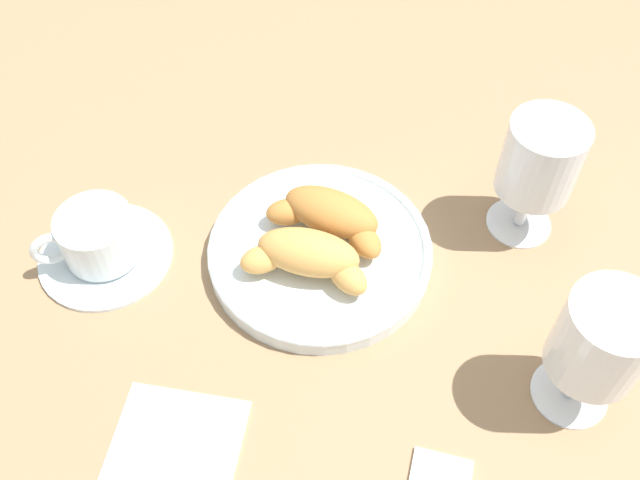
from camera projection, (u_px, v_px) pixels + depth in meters
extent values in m
plane|color=#997551|center=(331.00, 271.00, 0.72)|extent=(2.20, 2.20, 0.00)
cylinder|color=silver|center=(320.00, 253.00, 0.72)|extent=(0.23, 0.23, 0.02)
torus|color=silver|center=(320.00, 248.00, 0.71)|extent=(0.23, 0.23, 0.01)
ellipsoid|color=#BC7A38|center=(331.00, 212.00, 0.71)|extent=(0.10, 0.06, 0.04)
ellipsoid|color=#BC7A38|center=(288.00, 212.00, 0.72)|extent=(0.05, 0.05, 0.03)
ellipsoid|color=#BC7A38|center=(365.00, 241.00, 0.70)|extent=(0.05, 0.05, 0.03)
ellipsoid|color=#D6994C|center=(308.00, 252.00, 0.68)|extent=(0.11, 0.08, 0.04)
ellipsoid|color=#D6994C|center=(262.00, 259.00, 0.68)|extent=(0.05, 0.05, 0.03)
ellipsoid|color=#D6994C|center=(348.00, 277.00, 0.67)|extent=(0.05, 0.04, 0.03)
cylinder|color=silver|center=(106.00, 254.00, 0.73)|extent=(0.14, 0.14, 0.01)
cylinder|color=silver|center=(98.00, 236.00, 0.70)|extent=(0.08, 0.08, 0.05)
cylinder|color=brown|center=(93.00, 222.00, 0.68)|extent=(0.07, 0.07, 0.01)
torus|color=silver|center=(51.00, 249.00, 0.69)|extent=(0.03, 0.04, 0.04)
cylinder|color=white|center=(519.00, 222.00, 0.75)|extent=(0.07, 0.07, 0.01)
cylinder|color=white|center=(525.00, 204.00, 0.73)|extent=(0.01, 0.01, 0.05)
cylinder|color=white|center=(541.00, 158.00, 0.68)|extent=(0.08, 0.08, 0.08)
cylinder|color=yellow|center=(540.00, 161.00, 0.68)|extent=(0.07, 0.07, 0.07)
cylinder|color=white|center=(568.00, 394.00, 0.63)|extent=(0.07, 0.07, 0.01)
cylinder|color=white|center=(578.00, 379.00, 0.61)|extent=(0.01, 0.01, 0.05)
cylinder|color=white|center=(603.00, 341.00, 0.56)|extent=(0.08, 0.08, 0.08)
cylinder|color=#E0CC4C|center=(602.00, 343.00, 0.56)|extent=(0.07, 0.07, 0.07)
cube|color=white|center=(441.00, 473.00, 0.59)|extent=(0.06, 0.05, 0.01)
cube|color=silver|center=(174.00, 451.00, 0.60)|extent=(0.14, 0.14, 0.01)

